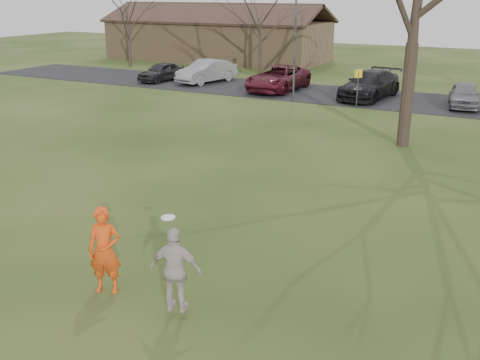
% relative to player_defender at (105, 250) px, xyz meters
% --- Properties ---
extents(ground, '(120.00, 120.00, 0.00)m').
position_rel_player_defender_xyz_m(ground, '(1.15, 0.00, -0.97)').
color(ground, '#1E380F').
rests_on(ground, ground).
extents(parking_strip, '(62.00, 6.50, 0.04)m').
position_rel_player_defender_xyz_m(parking_strip, '(1.15, 25.00, -0.95)').
color(parking_strip, black).
rests_on(parking_strip, ground).
extents(player_defender, '(0.83, 0.70, 1.93)m').
position_rel_player_defender_xyz_m(player_defender, '(0.00, 0.00, 0.00)').
color(player_defender, '#EA4913').
rests_on(player_defender, ground).
extents(car_0, '(2.00, 4.01, 1.31)m').
position_rel_player_defender_xyz_m(car_0, '(-15.82, 24.55, -0.27)').
color(car_0, '#252427').
rests_on(car_0, parking_strip).
extents(car_1, '(2.73, 5.02, 1.57)m').
position_rel_player_defender_xyz_m(car_1, '(-12.60, 25.45, -0.14)').
color(car_1, gray).
rests_on(car_1, parking_strip).
extents(car_2, '(2.77, 5.72, 1.57)m').
position_rel_player_defender_xyz_m(car_2, '(-6.87, 24.82, -0.14)').
color(car_2, '#541320').
rests_on(car_2, parking_strip).
extents(car_3, '(2.97, 5.79, 1.61)m').
position_rel_player_defender_xyz_m(car_3, '(-0.88, 24.79, -0.12)').
color(car_3, black).
rests_on(car_3, parking_strip).
extents(car_4, '(2.11, 4.11, 1.34)m').
position_rel_player_defender_xyz_m(car_4, '(4.46, 24.62, -0.26)').
color(car_4, slate).
rests_on(car_4, parking_strip).
extents(catching_play, '(1.11, 0.68, 2.01)m').
position_rel_player_defender_xyz_m(catching_play, '(1.90, -0.15, 0.07)').
color(catching_play, beige).
rests_on(catching_play, ground).
extents(building, '(20.60, 8.50, 5.14)m').
position_rel_player_defender_xyz_m(building, '(-18.85, 38.00, 0.97)').
color(building, '#8C6D4C').
rests_on(building, ground).
extents(lamp_post, '(0.34, 0.34, 6.27)m').
position_rel_player_defender_xyz_m(lamp_post, '(-4.85, 22.50, 3.00)').
color(lamp_post, '#47474C').
rests_on(lamp_post, ground).
extents(sign_yellow, '(0.35, 0.35, 2.08)m').
position_rel_player_defender_xyz_m(sign_yellow, '(-0.85, 22.00, 0.48)').
color(sign_yellow, '#47474C').
rests_on(sign_yellow, ground).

